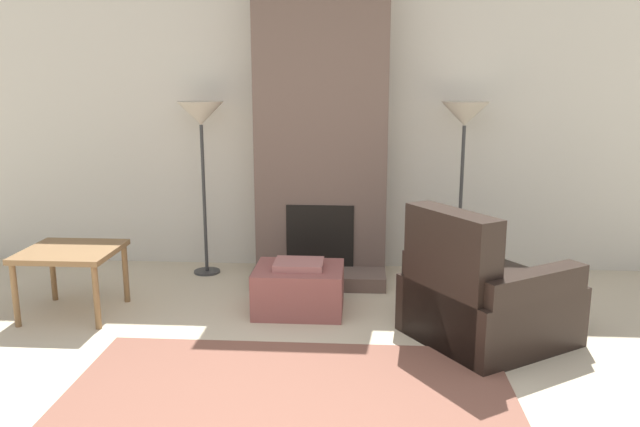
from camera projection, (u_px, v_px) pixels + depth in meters
wall_back at (323, 128)px, 5.71m from camera, size 7.07×0.06×2.60m
fireplace at (322, 136)px, 5.47m from camera, size 1.15×0.79×2.60m
ottoman at (299, 288)px, 4.75m from camera, size 0.67×0.54×0.40m
armchair at (481, 301)px, 4.20m from camera, size 1.26×1.25×0.93m
side_table at (71, 257)px, 4.64m from camera, size 0.67×0.63×0.51m
floor_lamp_left at (201, 121)px, 5.43m from camera, size 0.41×0.41×1.55m
floor_lamp_right at (465, 122)px, 5.28m from camera, size 0.41×0.41×1.55m
area_rug at (291, 387)px, 3.59m from camera, size 2.54×1.21×0.01m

